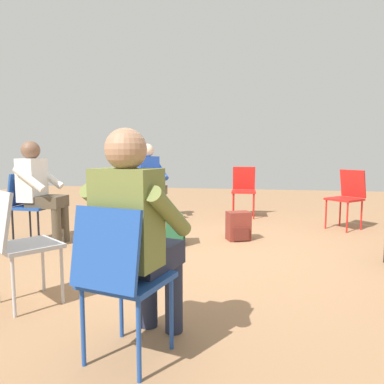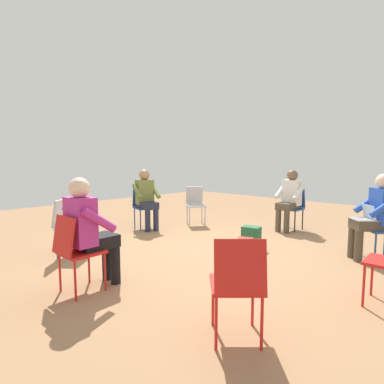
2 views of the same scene
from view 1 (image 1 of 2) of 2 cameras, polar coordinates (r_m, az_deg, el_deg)
name	(u,v)px [view 1 (image 1 of 2)]	position (r m, az deg, el deg)	size (l,w,h in m)	color
ground_plane	(223,253)	(4.20, 4.82, -9.20)	(14.00, 14.00, 0.00)	#99704C
chair_northeast	(17,239)	(2.96, -25.10, -6.51)	(0.57, 0.58, 0.85)	#B7B7BC
chair_southeast	(146,189)	(6.29, -7.10, 0.53)	(0.58, 0.58, 0.85)	#1E4799
chair_southwest	(347,195)	(5.81, 22.61, -0.38)	(0.58, 0.58, 0.85)	red
chair_north	(120,273)	(2.00, -10.93, -12.01)	(0.49, 0.52, 0.85)	#1E4799
chair_east	(28,202)	(5.01, -23.76, -1.42)	(0.44, 0.40, 0.85)	#1E4799
chair_south	(244,188)	(6.44, 7.89, 0.65)	(0.41, 0.45, 0.85)	red
person_with_laptop	(150,177)	(6.12, -6.41, 2.23)	(0.64, 0.64, 1.24)	#4C4233
person_in_olive	(137,229)	(2.09, -8.39, -5.60)	(0.57, 0.58, 1.24)	#23283D
person_in_white	(39,186)	(4.90, -22.26, 0.81)	(0.53, 0.49, 1.24)	#4C4233
backpack_near_laptop_user	(238,228)	(4.77, 7.07, -5.42)	(0.34, 0.31, 0.36)	maroon
backpack_by_empty_chair	(174,232)	(4.50, -2.68, -6.07)	(0.29, 0.32, 0.36)	#235B38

